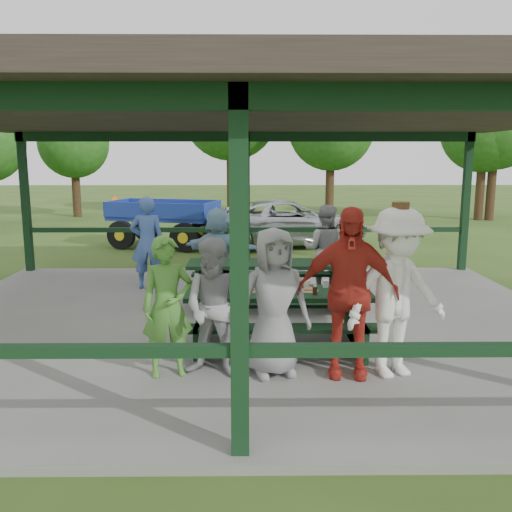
{
  "coord_description": "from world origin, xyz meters",
  "views": [
    {
      "loc": [
        0.09,
        -8.01,
        2.54
      ],
      "look_at": [
        0.17,
        -0.3,
        1.15
      ],
      "focal_mm": 38.0,
      "sensor_mm": 36.0,
      "label": 1
    }
  ],
  "objects_px": {
    "contestant_grey_mid": "(274,302)",
    "pickup_truck": "(287,223)",
    "contestant_green": "(168,307)",
    "contestant_grey_left": "(216,308)",
    "contestant_red": "(348,292)",
    "spectator_blue": "(147,243)",
    "picnic_table_far": "(268,278)",
    "spectator_lblue": "(218,251)",
    "spectator_grey": "(325,249)",
    "picnic_table_near": "(278,312)",
    "farm_trailer": "(164,222)",
    "contestant_white_fedora": "(397,293)"
  },
  "relations": [
    {
      "from": "contestant_grey_mid",
      "to": "pickup_truck",
      "type": "bearing_deg",
      "value": 69.93
    },
    {
      "from": "contestant_green",
      "to": "contestant_grey_left",
      "type": "bearing_deg",
      "value": -18.92
    },
    {
      "from": "contestant_red",
      "to": "spectator_blue",
      "type": "distance_m",
      "value": 5.21
    },
    {
      "from": "contestant_green",
      "to": "contestant_grey_left",
      "type": "height_order",
      "value": "contestant_green"
    },
    {
      "from": "picnic_table_far",
      "to": "spectator_lblue",
      "type": "xyz_separation_m",
      "value": [
        -0.88,
        0.83,
        0.32
      ]
    },
    {
      "from": "contestant_grey_left",
      "to": "contestant_grey_mid",
      "type": "bearing_deg",
      "value": 17.95
    },
    {
      "from": "spectator_lblue",
      "to": "pickup_truck",
      "type": "xyz_separation_m",
      "value": [
        1.65,
        6.21,
        -0.22
      ]
    },
    {
      "from": "contestant_green",
      "to": "contestant_red",
      "type": "distance_m",
      "value": 2.03
    },
    {
      "from": "contestant_green",
      "to": "pickup_truck",
      "type": "bearing_deg",
      "value": 62.27
    },
    {
      "from": "spectator_lblue",
      "to": "spectator_grey",
      "type": "height_order",
      "value": "spectator_grey"
    },
    {
      "from": "contestant_grey_mid",
      "to": "contestant_red",
      "type": "xyz_separation_m",
      "value": [
        0.83,
        -0.03,
        0.12
      ]
    },
    {
      "from": "picnic_table_near",
      "to": "farm_trailer",
      "type": "bearing_deg",
      "value": 107.94
    },
    {
      "from": "pickup_truck",
      "to": "spectator_grey",
      "type": "bearing_deg",
      "value": 168.91
    },
    {
      "from": "picnic_table_far",
      "to": "contestant_green",
      "type": "relative_size",
      "value": 1.66
    },
    {
      "from": "picnic_table_near",
      "to": "spectator_grey",
      "type": "relative_size",
      "value": 1.47
    },
    {
      "from": "contestant_grey_left",
      "to": "contestant_grey_mid",
      "type": "xyz_separation_m",
      "value": [
        0.65,
        0.04,
        0.05
      ]
    },
    {
      "from": "picnic_table_far",
      "to": "spectator_grey",
      "type": "height_order",
      "value": "spectator_grey"
    },
    {
      "from": "pickup_truck",
      "to": "spectator_lblue",
      "type": "bearing_deg",
      "value": 151.43
    },
    {
      "from": "contestant_grey_left",
      "to": "spectator_blue",
      "type": "xyz_separation_m",
      "value": [
        -1.56,
        4.24,
        0.09
      ]
    },
    {
      "from": "contestant_green",
      "to": "picnic_table_near",
      "type": "bearing_deg",
      "value": 19.0
    },
    {
      "from": "picnic_table_near",
      "to": "pickup_truck",
      "type": "relative_size",
      "value": 0.49
    },
    {
      "from": "pickup_truck",
      "to": "farm_trailer",
      "type": "xyz_separation_m",
      "value": [
        -3.6,
        -0.1,
        0.04
      ]
    },
    {
      "from": "contestant_red",
      "to": "pickup_truck",
      "type": "distance_m",
      "value": 9.98
    },
    {
      "from": "contestant_red",
      "to": "farm_trailer",
      "type": "distance_m",
      "value": 10.52
    },
    {
      "from": "pickup_truck",
      "to": "contestant_grey_left",
      "type": "bearing_deg",
      "value": 158.05
    },
    {
      "from": "contestant_grey_mid",
      "to": "contestant_red",
      "type": "relative_size",
      "value": 0.88
    },
    {
      "from": "picnic_table_far",
      "to": "spectator_blue",
      "type": "distance_m",
      "value": 2.62
    },
    {
      "from": "spectator_grey",
      "to": "pickup_truck",
      "type": "xyz_separation_m",
      "value": [
        -0.28,
        6.17,
        -0.24
      ]
    },
    {
      "from": "contestant_green",
      "to": "contestant_white_fedora",
      "type": "relative_size",
      "value": 0.81
    },
    {
      "from": "picnic_table_far",
      "to": "spectator_lblue",
      "type": "bearing_deg",
      "value": 136.48
    },
    {
      "from": "contestant_red",
      "to": "spectator_blue",
      "type": "xyz_separation_m",
      "value": [
        -3.04,
        4.23,
        -0.09
      ]
    },
    {
      "from": "spectator_lblue",
      "to": "contestant_grey_mid",
      "type": "bearing_deg",
      "value": 125.9
    },
    {
      "from": "contestant_grey_left",
      "to": "spectator_lblue",
      "type": "distance_m",
      "value": 3.78
    },
    {
      "from": "contestant_white_fedora",
      "to": "spectator_lblue",
      "type": "distance_m",
      "value": 4.38
    },
    {
      "from": "contestant_grey_left",
      "to": "contestant_white_fedora",
      "type": "height_order",
      "value": "contestant_white_fedora"
    },
    {
      "from": "contestant_red",
      "to": "farm_trailer",
      "type": "height_order",
      "value": "contestant_red"
    },
    {
      "from": "contestant_white_fedora",
      "to": "pickup_truck",
      "type": "height_order",
      "value": "contestant_white_fedora"
    },
    {
      "from": "picnic_table_near",
      "to": "spectator_lblue",
      "type": "distance_m",
      "value": 3.0
    },
    {
      "from": "picnic_table_near",
      "to": "contestant_grey_mid",
      "type": "relative_size",
      "value": 1.41
    },
    {
      "from": "contestant_grey_mid",
      "to": "contestant_grey_left",
      "type": "bearing_deg",
      "value": 168.15
    },
    {
      "from": "contestant_grey_mid",
      "to": "pickup_truck",
      "type": "height_order",
      "value": "contestant_grey_mid"
    },
    {
      "from": "contestant_green",
      "to": "pickup_truck",
      "type": "relative_size",
      "value": 0.33
    },
    {
      "from": "spectator_grey",
      "to": "pickup_truck",
      "type": "relative_size",
      "value": 0.33
    },
    {
      "from": "contestant_grey_left",
      "to": "farm_trailer",
      "type": "xyz_separation_m",
      "value": [
        -2.15,
        9.88,
        -0.18
      ]
    },
    {
      "from": "picnic_table_near",
      "to": "contestant_white_fedora",
      "type": "distance_m",
      "value": 1.66
    },
    {
      "from": "spectator_blue",
      "to": "farm_trailer",
      "type": "bearing_deg",
      "value": -89.73
    },
    {
      "from": "contestant_red",
      "to": "pickup_truck",
      "type": "xyz_separation_m",
      "value": [
        -0.02,
        9.97,
        -0.39
      ]
    },
    {
      "from": "picnic_table_far",
      "to": "pickup_truck",
      "type": "relative_size",
      "value": 0.55
    },
    {
      "from": "picnic_table_far",
      "to": "contestant_grey_left",
      "type": "height_order",
      "value": "contestant_grey_left"
    },
    {
      "from": "contestant_grey_mid",
      "to": "contestant_white_fedora",
      "type": "relative_size",
      "value": 0.86
    }
  ]
}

